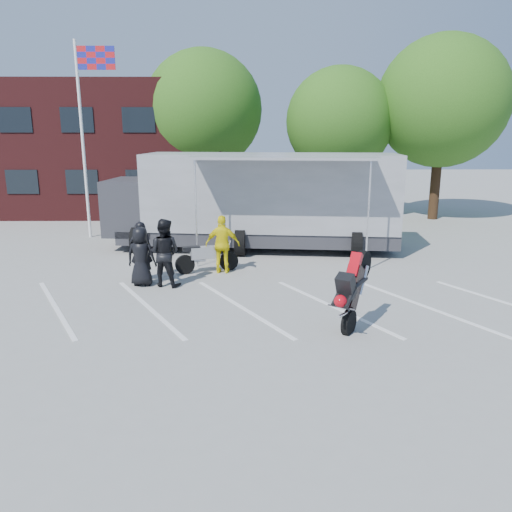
{
  "coord_description": "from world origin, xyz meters",
  "views": [
    {
      "loc": [
        0.47,
        -11.27,
        4.42
      ],
      "look_at": [
        0.6,
        1.26,
        1.3
      ],
      "focal_mm": 35.0,
      "sensor_mm": 36.0,
      "label": 1
    }
  ],
  "objects_px": {
    "tree_mid": "(339,122)",
    "stunt_bike_rider": "(358,325)",
    "tree_left": "(204,110)",
    "spectator_leather_c": "(164,253)",
    "flagpole": "(87,116)",
    "transporter_truck": "(258,249)",
    "parked_motorcycle": "(207,272)",
    "spectator_leather_a": "(141,256)",
    "tree_right": "(442,102)",
    "spectator_hivis": "(223,244)",
    "spectator_leather_b": "(141,251)"
  },
  "relations": [
    {
      "from": "flagpole",
      "to": "stunt_bike_rider",
      "type": "height_order",
      "value": "flagpole"
    },
    {
      "from": "stunt_bike_rider",
      "to": "spectator_leather_a",
      "type": "xyz_separation_m",
      "value": [
        -5.76,
        3.19,
        0.88
      ]
    },
    {
      "from": "stunt_bike_rider",
      "to": "spectator_leather_b",
      "type": "distance_m",
      "value": 7.01
    },
    {
      "from": "tree_right",
      "to": "spectator_leather_a",
      "type": "height_order",
      "value": "tree_right"
    },
    {
      "from": "spectator_leather_a",
      "to": "spectator_leather_b",
      "type": "distance_m",
      "value": 0.55
    },
    {
      "from": "tree_left",
      "to": "spectator_leather_c",
      "type": "bearing_deg",
      "value": -90.28
    },
    {
      "from": "transporter_truck",
      "to": "spectator_hivis",
      "type": "bearing_deg",
      "value": -103.43
    },
    {
      "from": "spectator_leather_a",
      "to": "flagpole",
      "type": "bearing_deg",
      "value": -56.31
    },
    {
      "from": "spectator_hivis",
      "to": "parked_motorcycle",
      "type": "bearing_deg",
      "value": -3.78
    },
    {
      "from": "spectator_leather_a",
      "to": "spectator_leather_c",
      "type": "bearing_deg",
      "value": -175.76
    },
    {
      "from": "tree_mid",
      "to": "spectator_hivis",
      "type": "xyz_separation_m",
      "value": [
        -5.44,
        -10.73,
        -4.01
      ]
    },
    {
      "from": "tree_left",
      "to": "transporter_truck",
      "type": "xyz_separation_m",
      "value": [
        2.73,
        -8.39,
        -5.57
      ]
    },
    {
      "from": "tree_left",
      "to": "spectator_hivis",
      "type": "relative_size",
      "value": 4.63
    },
    {
      "from": "stunt_bike_rider",
      "to": "spectator_leather_b",
      "type": "xyz_separation_m",
      "value": [
        -5.87,
        3.73,
        0.91
      ]
    },
    {
      "from": "tree_mid",
      "to": "parked_motorcycle",
      "type": "distance_m",
      "value": 13.18
    },
    {
      "from": "spectator_leather_b",
      "to": "spectator_leather_c",
      "type": "relative_size",
      "value": 0.91
    },
    {
      "from": "tree_right",
      "to": "spectator_leather_b",
      "type": "xyz_separation_m",
      "value": [
        -12.86,
        -11.02,
        -4.96
      ]
    },
    {
      "from": "tree_left",
      "to": "transporter_truck",
      "type": "distance_m",
      "value": 10.43
    },
    {
      "from": "parked_motorcycle",
      "to": "tree_mid",
      "type": "bearing_deg",
      "value": -46.21
    },
    {
      "from": "spectator_hivis",
      "to": "transporter_truck",
      "type": "bearing_deg",
      "value": -106.24
    },
    {
      "from": "parked_motorcycle",
      "to": "spectator_leather_a",
      "type": "xyz_separation_m",
      "value": [
        -1.8,
        -1.4,
        0.88
      ]
    },
    {
      "from": "transporter_truck",
      "to": "spectator_leather_a",
      "type": "relative_size",
      "value": 6.51
    },
    {
      "from": "tree_mid",
      "to": "spectator_hivis",
      "type": "relative_size",
      "value": 4.11
    },
    {
      "from": "spectator_leather_a",
      "to": "spectator_leather_c",
      "type": "relative_size",
      "value": 0.88
    },
    {
      "from": "tree_right",
      "to": "stunt_bike_rider",
      "type": "relative_size",
      "value": 4.59
    },
    {
      "from": "tree_left",
      "to": "parked_motorcycle",
      "type": "xyz_separation_m",
      "value": [
        1.05,
        -11.66,
        -5.57
      ]
    },
    {
      "from": "flagpole",
      "to": "spectator_hivis",
      "type": "relative_size",
      "value": 4.29
    },
    {
      "from": "spectator_leather_c",
      "to": "stunt_bike_rider",
      "type": "bearing_deg",
      "value": 163.25
    },
    {
      "from": "spectator_leather_a",
      "to": "spectator_leather_b",
      "type": "xyz_separation_m",
      "value": [
        -0.11,
        0.54,
        0.03
      ]
    },
    {
      "from": "tree_right",
      "to": "spectator_leather_c",
      "type": "bearing_deg",
      "value": -136.12
    },
    {
      "from": "parked_motorcycle",
      "to": "spectator_leather_a",
      "type": "height_order",
      "value": "spectator_leather_a"
    },
    {
      "from": "stunt_bike_rider",
      "to": "spectator_leather_a",
      "type": "bearing_deg",
      "value": -176.18
    },
    {
      "from": "tree_left",
      "to": "spectator_leather_b",
      "type": "height_order",
      "value": "tree_left"
    },
    {
      "from": "tree_mid",
      "to": "spectator_hivis",
      "type": "distance_m",
      "value": 12.68
    },
    {
      "from": "flagpole",
      "to": "spectator_leather_b",
      "type": "relative_size",
      "value": 4.38
    },
    {
      "from": "flagpole",
      "to": "spectator_leather_c",
      "type": "distance_m",
      "value": 9.18
    },
    {
      "from": "tree_mid",
      "to": "tree_right",
      "type": "height_order",
      "value": "tree_right"
    },
    {
      "from": "tree_right",
      "to": "spectator_leather_c",
      "type": "relative_size",
      "value": 4.56
    },
    {
      "from": "flagpole",
      "to": "tree_mid",
      "type": "relative_size",
      "value": 1.04
    },
    {
      "from": "flagpole",
      "to": "spectator_leather_a",
      "type": "distance_m",
      "value": 8.92
    },
    {
      "from": "parked_motorcycle",
      "to": "spectator_leather_c",
      "type": "distance_m",
      "value": 2.08
    },
    {
      "from": "spectator_leather_a",
      "to": "spectator_hivis",
      "type": "bearing_deg",
      "value": -142.6
    },
    {
      "from": "spectator_leather_b",
      "to": "spectator_leather_a",
      "type": "bearing_deg",
      "value": 94.49
    },
    {
      "from": "stunt_bike_rider",
      "to": "tree_mid",
      "type": "bearing_deg",
      "value": 115.39
    },
    {
      "from": "transporter_truck",
      "to": "parked_motorcycle",
      "type": "relative_size",
      "value": 5.44
    },
    {
      "from": "spectator_leather_b",
      "to": "spectator_leather_c",
      "type": "distance_m",
      "value": 0.99
    },
    {
      "from": "transporter_truck",
      "to": "spectator_leather_a",
      "type": "distance_m",
      "value": 5.89
    },
    {
      "from": "parked_motorcycle",
      "to": "spectator_leather_c",
      "type": "height_order",
      "value": "spectator_leather_c"
    },
    {
      "from": "tree_mid",
      "to": "stunt_bike_rider",
      "type": "bearing_deg",
      "value": -97.46
    },
    {
      "from": "transporter_truck",
      "to": "spectator_leather_c",
      "type": "distance_m",
      "value": 5.57
    }
  ]
}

